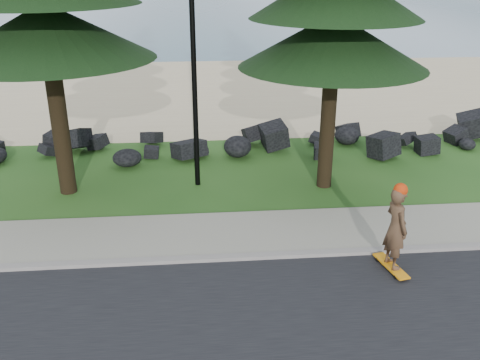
{
  "coord_description": "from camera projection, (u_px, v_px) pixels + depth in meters",
  "views": [
    {
      "loc": [
        -0.02,
        -10.61,
        5.93
      ],
      "look_at": [
        0.91,
        0.0,
        1.44
      ],
      "focal_mm": 40.0,
      "sensor_mm": 36.0,
      "label": 1
    }
  ],
  "objects": [
    {
      "name": "ground",
      "position": [
        200.0,
        240.0,
        12.04
      ],
      "size": [
        160.0,
        160.0,
        0.0
      ],
      "primitive_type": "plane",
      "color": "#224C17",
      "rests_on": "ground"
    },
    {
      "name": "skateboarder",
      "position": [
        396.0,
        228.0,
        10.53
      ],
      "size": [
        0.53,
        1.05,
        1.91
      ],
      "rotation": [
        0.0,
        0.0,
        1.78
      ],
      "color": "orange",
      "rests_on": "ground"
    },
    {
      "name": "lamp_post",
      "position": [
        193.0,
        33.0,
        13.37
      ],
      "size": [
        0.25,
        0.14,
        8.14
      ],
      "color": "black",
      "rests_on": "ground"
    },
    {
      "name": "kerb",
      "position": [
        201.0,
        259.0,
        11.2
      ],
      "size": [
        160.0,
        0.2,
        0.1
      ],
      "primitive_type": "cube",
      "color": "gray",
      "rests_on": "ground"
    },
    {
      "name": "seawall_boulders",
      "position": [
        197.0,
        155.0,
        17.18
      ],
      "size": [
        60.0,
        2.4,
        1.1
      ],
      "primitive_type": null,
      "color": "black",
      "rests_on": "ground"
    },
    {
      "name": "beach_sand",
      "position": [
        194.0,
        90.0,
        25.35
      ],
      "size": [
        160.0,
        15.0,
        0.01
      ],
      "primitive_type": "cube",
      "color": "#CFB68A",
      "rests_on": "ground"
    },
    {
      "name": "sidewalk",
      "position": [
        200.0,
        234.0,
        12.21
      ],
      "size": [
        160.0,
        2.0,
        0.08
      ],
      "primitive_type": "cube",
      "color": "gray",
      "rests_on": "ground"
    },
    {
      "name": "ocean",
      "position": [
        192.0,
        13.0,
        58.85
      ],
      "size": [
        160.0,
        58.0,
        0.01
      ],
      "primitive_type": "cube",
      "color": "#3F6879",
      "rests_on": "ground"
    }
  ]
}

